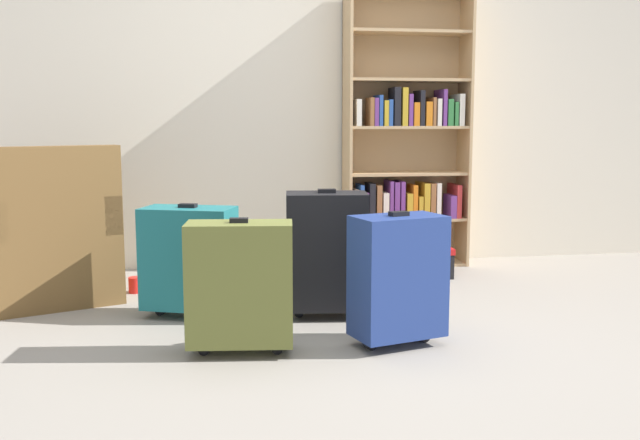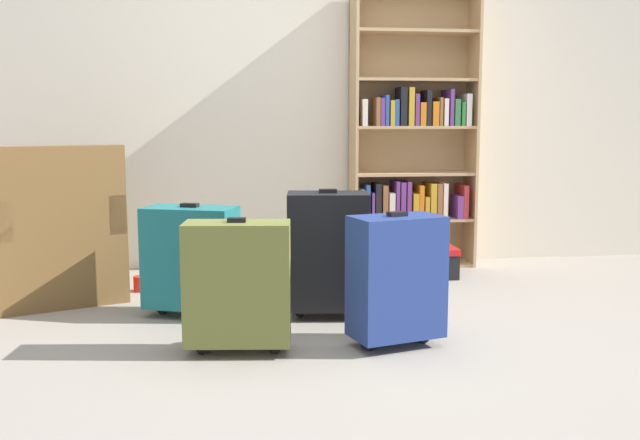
% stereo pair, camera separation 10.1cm
% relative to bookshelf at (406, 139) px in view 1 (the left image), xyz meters
% --- Properties ---
extents(ground_plane, '(9.94, 9.94, 0.00)m').
position_rel_bookshelf_xyz_m(ground_plane, '(-0.73, -1.88, -0.90)').
color(ground_plane, gray).
extents(back_wall, '(5.68, 0.10, 2.60)m').
position_rel_bookshelf_xyz_m(back_wall, '(-0.73, 0.19, 0.40)').
color(back_wall, beige).
rests_on(back_wall, ground).
extents(bookshelf, '(0.87, 0.28, 1.95)m').
position_rel_bookshelf_xyz_m(bookshelf, '(0.00, 0.00, 0.00)').
color(bookshelf, tan).
rests_on(bookshelf, ground).
extents(armchair, '(0.91, 0.91, 0.90)m').
position_rel_bookshelf_xyz_m(armchair, '(-2.31, -0.68, -0.58)').
color(armchair, brown).
rests_on(armchair, ground).
extents(mug, '(0.12, 0.08, 0.10)m').
position_rel_bookshelf_xyz_m(mug, '(-1.84, -0.57, -0.85)').
color(mug, red).
rests_on(mug, ground).
extents(storage_box, '(0.44, 0.26, 0.20)m').
position_rel_bookshelf_xyz_m(storage_box, '(-0.03, -0.42, -0.80)').
color(storage_box, black).
rests_on(storage_box, ground).
extents(suitcase_black, '(0.45, 0.31, 0.68)m').
position_rel_bookshelf_xyz_m(suitcase_black, '(-0.79, -1.28, -0.55)').
color(suitcase_black, black).
rests_on(suitcase_black, ground).
extents(suitcase_olive, '(0.49, 0.28, 0.61)m').
position_rel_bookshelf_xyz_m(suitcase_olive, '(-1.27, -1.83, -0.58)').
color(suitcase_olive, brown).
rests_on(suitcase_olive, ground).
extents(suitcase_navy_blue, '(0.46, 0.34, 0.63)m').
position_rel_bookshelf_xyz_m(suitcase_navy_blue, '(-0.55, -1.83, -0.57)').
color(suitcase_navy_blue, navy).
rests_on(suitcase_navy_blue, ground).
extents(suitcase_teal, '(0.53, 0.40, 0.60)m').
position_rel_bookshelf_xyz_m(suitcase_teal, '(-1.51, -1.16, -0.58)').
color(suitcase_teal, '#19666B').
rests_on(suitcase_teal, ground).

